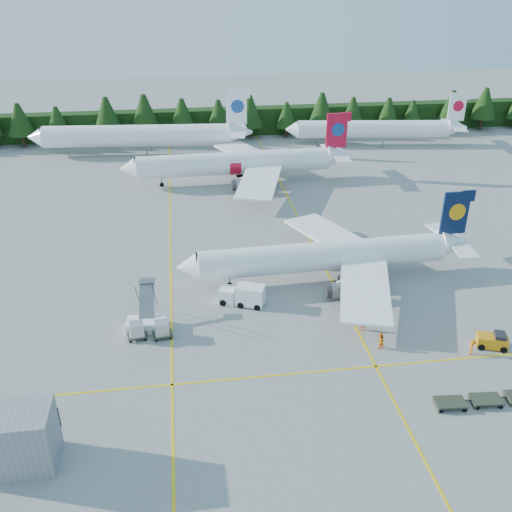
{
  "coord_description": "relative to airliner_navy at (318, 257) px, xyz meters",
  "views": [
    {
      "loc": [
        -11.99,
        -49.06,
        35.47
      ],
      "look_at": [
        -3.39,
        12.59,
        3.5
      ],
      "focal_mm": 40.0,
      "sensor_mm": 36.0,
      "label": 1
    }
  ],
  "objects": [
    {
      "name": "crew_c",
      "position": [
        11.96,
        -17.26,
        -2.35
      ],
      "size": [
        0.7,
        0.82,
        1.68
      ],
      "primitive_type": "imported",
      "rotation": [
        0.0,
        0.0,
        1.17
      ],
      "color": "#DB6004",
      "rests_on": "ground"
    },
    {
      "name": "service_truck",
      "position": [
        -10.02,
        -4.45,
        -1.95
      ],
      "size": [
        5.52,
        3.69,
        2.51
      ],
      "rotation": [
        0.0,
        0.0,
        -0.38
      ],
      "color": "silver",
      "rests_on": "ground"
    },
    {
      "name": "ground",
      "position": [
        -4.29,
        -11.85,
        -3.2
      ],
      "size": [
        320.0,
        320.0,
        0.0
      ],
      "primitive_type": "plane",
      "color": "gray",
      "rests_on": "ground"
    },
    {
      "name": "airliner_red",
      "position": [
        -7.23,
        37.15,
        0.37
      ],
      "size": [
        40.78,
        33.54,
        11.86
      ],
      "rotation": [
        0.0,
        0.0,
        0.03
      ],
      "color": "white",
      "rests_on": "ground"
    },
    {
      "name": "baggage_tug",
      "position": [
        14.69,
        -16.38,
        -2.4
      ],
      "size": [
        3.4,
        2.57,
        1.62
      ],
      "rotation": [
        0.0,
        0.0,
        -0.35
      ],
      "color": "orange",
      "rests_on": "ground"
    },
    {
      "name": "airstairs",
      "position": [
        -20.9,
        -7.71,
        -2.36
      ],
      "size": [
        4.37,
        5.93,
        3.86
      ],
      "rotation": [
        0.0,
        0.0,
        -0.04
      ],
      "color": "white",
      "rests_on": "ground"
    },
    {
      "name": "airliner_far_left",
      "position": [
        -25.87,
        56.91,
        0.88
      ],
      "size": [
        44.73,
        7.88,
        13.01
      ],
      "rotation": [
        0.0,
        0.0,
        -0.08
      ],
      "color": "white",
      "rests_on": "ground"
    },
    {
      "name": "crew_a",
      "position": [
        2.33,
        -11.57,
        -2.31
      ],
      "size": [
        0.73,
        0.56,
        1.77
      ],
      "primitive_type": "imported",
      "rotation": [
        0.0,
        0.0,
        0.24
      ],
      "color": "#FF4505",
      "rests_on": "ground"
    },
    {
      "name": "dolly_train",
      "position": [
        11.52,
        -24.39,
        -2.69
      ],
      "size": [
        12.98,
        2.08,
        0.16
      ],
      "rotation": [
        0.0,
        0.0,
        -0.08
      ],
      "color": "#353929",
      "rests_on": "ground"
    },
    {
      "name": "terminal_building",
      "position": [
        -30.29,
        -25.85,
        -0.6
      ],
      "size": [
        6.0,
        4.0,
        5.2
      ],
      "primitive_type": "cube",
      "color": "gray",
      "rests_on": "ground"
    },
    {
      "name": "taxi_stripe_cross",
      "position": [
        -4.29,
        -17.85,
        -3.19
      ],
      "size": [
        80.0,
        0.25,
        0.01
      ],
      "primitive_type": "cube",
      "color": "yellow",
      "rests_on": "ground"
    },
    {
      "name": "airliner_navy",
      "position": [
        0.0,
        0.0,
        0.0
      ],
      "size": [
        36.56,
        30.06,
        10.63
      ],
      "rotation": [
        0.0,
        0.0,
        0.04
      ],
      "color": "white",
      "rests_on": "ground"
    },
    {
      "name": "taxi_stripe_b",
      "position": [
        1.71,
        8.15,
        -3.19
      ],
      "size": [
        0.25,
        120.0,
        0.01
      ],
      "primitive_type": "cube",
      "color": "yellow",
      "rests_on": "ground"
    },
    {
      "name": "crew_b",
      "position": [
        3.05,
        -14.94,
        -2.28
      ],
      "size": [
        1.12,
        1.04,
        1.83
      ],
      "primitive_type": "imported",
      "rotation": [
        0.0,
        0.0,
        3.66
      ],
      "color": "orange",
      "rests_on": "ground"
    },
    {
      "name": "treeline_hedge",
      "position": [
        -4.29,
        70.15,
        -0.2
      ],
      "size": [
        220.0,
        4.0,
        6.0
      ],
      "primitive_type": "cube",
      "color": "black",
      "rests_on": "ground"
    },
    {
      "name": "airliner_far_right",
      "position": [
        24.75,
        57.32,
        0.31
      ],
      "size": [
        38.39,
        8.29,
        11.19
      ],
      "rotation": [
        0.0,
        0.0,
        -0.13
      ],
      "color": "white",
      "rests_on": "ground"
    },
    {
      "name": "taxi_stripe_a",
      "position": [
        -18.29,
        8.15,
        -3.19
      ],
      "size": [
        0.25,
        120.0,
        0.01
      ],
      "primitive_type": "cube",
      "color": "yellow",
      "rests_on": "ground"
    },
    {
      "name": "uld_pair",
      "position": [
        -20.54,
        -9.82,
        -2.14
      ],
      "size": [
        4.83,
        1.95,
        1.57
      ],
      "rotation": [
        0.0,
        0.0,
        0.12
      ],
      "color": "#353929",
      "rests_on": "ground"
    }
  ]
}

